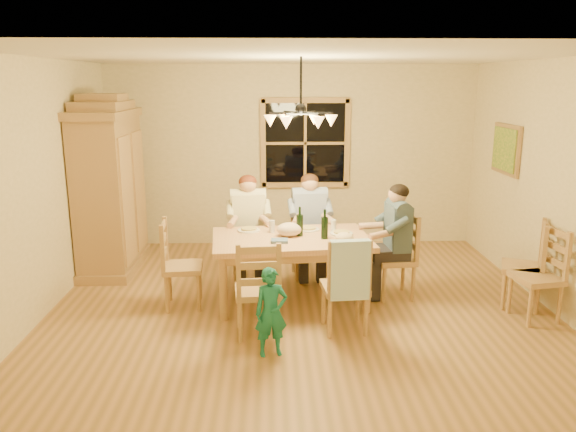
{
  "coord_description": "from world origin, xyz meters",
  "views": [
    {
      "loc": [
        -0.32,
        -5.93,
        2.46
      ],
      "look_at": [
        -0.13,
        0.1,
        1.0
      ],
      "focal_mm": 35.0,
      "sensor_mm": 36.0,
      "label": 1
    }
  ],
  "objects_px": {
    "adult_woman": "(248,214)",
    "adult_plaid_man": "(310,213)",
    "chair_far_right": "(309,253)",
    "chair_near_left": "(258,306)",
    "chair_end_right": "(394,272)",
    "adult_slate_man": "(396,227)",
    "armoire": "(110,191)",
    "child": "(271,312)",
    "dining_table": "(291,246)",
    "wine_bottle_a": "(300,221)",
    "chair_spare_front": "(535,292)",
    "chair_far_left": "(249,255)",
    "chair_end_left": "(183,280)",
    "chandelier": "(301,118)",
    "chair_spare_back": "(521,280)",
    "wine_bottle_b": "(325,224)",
    "chair_near_right": "(344,301)"
  },
  "relations": [
    {
      "from": "chair_far_right",
      "to": "chair_spare_front",
      "type": "relative_size",
      "value": 1.0
    },
    {
      "from": "chair_end_right",
      "to": "chair_near_left",
      "type": "bearing_deg",
      "value": 116.57
    },
    {
      "from": "chandelier",
      "to": "chair_spare_back",
      "type": "distance_m",
      "value": 3.03
    },
    {
      "from": "chair_end_right",
      "to": "adult_plaid_man",
      "type": "height_order",
      "value": "adult_plaid_man"
    },
    {
      "from": "armoire",
      "to": "child",
      "type": "xyz_separation_m",
      "value": [
        2.1,
        -2.54,
        -0.64
      ]
    },
    {
      "from": "adult_plaid_man",
      "to": "chair_far_right",
      "type": "bearing_deg",
      "value": -95.16
    },
    {
      "from": "chandelier",
      "to": "chair_spare_front",
      "type": "distance_m",
      "value": 3.06
    },
    {
      "from": "chair_far_right",
      "to": "chair_end_right",
      "type": "xyz_separation_m",
      "value": [
        0.94,
        -0.74,
        0.0
      ]
    },
    {
      "from": "chair_spare_back",
      "to": "chandelier",
      "type": "bearing_deg",
      "value": 109.3
    },
    {
      "from": "chandelier",
      "to": "dining_table",
      "type": "height_order",
      "value": "chandelier"
    },
    {
      "from": "armoire",
      "to": "adult_plaid_man",
      "type": "xyz_separation_m",
      "value": [
        2.59,
        -0.4,
        -0.22
      ]
    },
    {
      "from": "chair_near_right",
      "to": "chair_far_right",
      "type": "bearing_deg",
      "value": 93.37
    },
    {
      "from": "chair_far_right",
      "to": "chair_near_left",
      "type": "height_order",
      "value": "same"
    },
    {
      "from": "chair_near_right",
      "to": "wine_bottle_b",
      "type": "bearing_deg",
      "value": 96.09
    },
    {
      "from": "chair_far_left",
      "to": "adult_slate_man",
      "type": "relative_size",
      "value": 1.13
    },
    {
      "from": "armoire",
      "to": "chair_spare_back",
      "type": "relative_size",
      "value": 2.32
    },
    {
      "from": "chair_near_left",
      "to": "chair_end_left",
      "type": "xyz_separation_m",
      "value": [
        -0.84,
        0.75,
        0.0
      ]
    },
    {
      "from": "chair_end_left",
      "to": "dining_table",
      "type": "bearing_deg",
      "value": 90.0
    },
    {
      "from": "chair_far_right",
      "to": "wine_bottle_a",
      "type": "relative_size",
      "value": 3.0
    },
    {
      "from": "adult_woman",
      "to": "wine_bottle_a",
      "type": "distance_m",
      "value": 0.94
    },
    {
      "from": "chair_far_left",
      "to": "chair_end_right",
      "type": "relative_size",
      "value": 1.0
    },
    {
      "from": "adult_plaid_man",
      "to": "child",
      "type": "relative_size",
      "value": 1.05
    },
    {
      "from": "chair_end_right",
      "to": "wine_bottle_b",
      "type": "relative_size",
      "value": 3.0
    },
    {
      "from": "chandelier",
      "to": "adult_plaid_man",
      "type": "xyz_separation_m",
      "value": [
        0.17,
        0.95,
        -1.24
      ]
    },
    {
      "from": "chair_far_left",
      "to": "chair_end_left",
      "type": "height_order",
      "value": "same"
    },
    {
      "from": "chair_spare_back",
      "to": "wine_bottle_b",
      "type": "bearing_deg",
      "value": 108.22
    },
    {
      "from": "child",
      "to": "chair_spare_front",
      "type": "xyz_separation_m",
      "value": [
        2.77,
        0.72,
        -0.11
      ]
    },
    {
      "from": "armoire",
      "to": "chair_spare_front",
      "type": "distance_m",
      "value": 5.25
    },
    {
      "from": "wine_bottle_b",
      "to": "chair_spare_back",
      "type": "distance_m",
      "value": 2.27
    },
    {
      "from": "armoire",
      "to": "chair_end_left",
      "type": "bearing_deg",
      "value": -50.33
    },
    {
      "from": "dining_table",
      "to": "wine_bottle_a",
      "type": "height_order",
      "value": "wine_bottle_a"
    },
    {
      "from": "chair_far_right",
      "to": "chair_near_left",
      "type": "relative_size",
      "value": 1.0
    },
    {
      "from": "dining_table",
      "to": "chair_spare_front",
      "type": "distance_m",
      "value": 2.63
    },
    {
      "from": "chair_far_left",
      "to": "wine_bottle_a",
      "type": "relative_size",
      "value": 3.0
    },
    {
      "from": "dining_table",
      "to": "chair_near_left",
      "type": "distance_m",
      "value": 0.99
    },
    {
      "from": "dining_table",
      "to": "wine_bottle_a",
      "type": "bearing_deg",
      "value": 31.66
    },
    {
      "from": "chair_far_left",
      "to": "dining_table",
      "type": "bearing_deg",
      "value": 117.9
    },
    {
      "from": "dining_table",
      "to": "chair_end_left",
      "type": "bearing_deg",
      "value": -174.84
    },
    {
      "from": "wine_bottle_b",
      "to": "chair_near_right",
      "type": "bearing_deg",
      "value": -78.75
    },
    {
      "from": "dining_table",
      "to": "chair_near_left",
      "type": "bearing_deg",
      "value": -112.74
    },
    {
      "from": "chair_end_right",
      "to": "adult_slate_man",
      "type": "height_order",
      "value": "adult_slate_man"
    },
    {
      "from": "adult_woman",
      "to": "adult_plaid_man",
      "type": "xyz_separation_m",
      "value": [
        0.77,
        0.07,
        0.0
      ]
    },
    {
      "from": "adult_plaid_man",
      "to": "wine_bottle_a",
      "type": "distance_m",
      "value": 0.81
    },
    {
      "from": "armoire",
      "to": "adult_woman",
      "type": "bearing_deg",
      "value": -14.48
    },
    {
      "from": "chair_far_left",
      "to": "chair_spare_front",
      "type": "height_order",
      "value": "same"
    },
    {
      "from": "chair_end_right",
      "to": "chair_spare_front",
      "type": "relative_size",
      "value": 1.0
    },
    {
      "from": "chair_near_right",
      "to": "child",
      "type": "distance_m",
      "value": 0.9
    },
    {
      "from": "chair_near_left",
      "to": "adult_woman",
      "type": "distance_m",
      "value": 1.73
    },
    {
      "from": "adult_plaid_man",
      "to": "child",
      "type": "bearing_deg",
      "value": 71.87
    },
    {
      "from": "chair_far_right",
      "to": "chair_end_left",
      "type": "xyz_separation_m",
      "value": [
        -1.46,
        -0.96,
        0.0
      ]
    }
  ]
}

